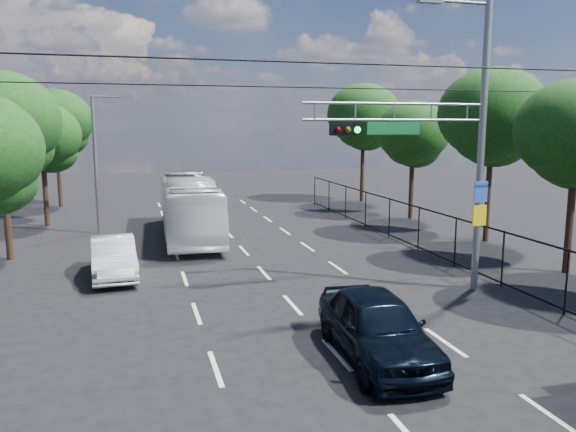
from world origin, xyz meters
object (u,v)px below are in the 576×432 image
object	(u,v)px
white_bus	(190,207)
white_van	(114,257)
navy_hatchback	(377,326)
signal_mast	(449,136)

from	to	relation	value
white_bus	white_van	world-z (taller)	white_bus
navy_hatchback	white_van	size ratio (longest dim) A/B	1.09
white_van	signal_mast	bearing A→B (deg)	-28.65
navy_hatchback	white_bus	distance (m)	16.69
signal_mast	white_van	size ratio (longest dim) A/B	2.14
navy_hatchback	white_bus	world-z (taller)	white_bus
signal_mast	navy_hatchback	size ratio (longest dim) A/B	1.96
signal_mast	white_van	world-z (taller)	signal_mast
signal_mast	white_bus	bearing A→B (deg)	121.35
navy_hatchback	white_van	xyz separation A→B (m)	(-6.33, 9.50, -0.09)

